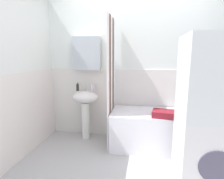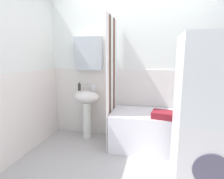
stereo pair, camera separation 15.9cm
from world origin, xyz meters
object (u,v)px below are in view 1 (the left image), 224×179
soap_dispenser (78,87)px  washer_dryer_stack (208,116)px  sink (85,104)px  bathtub (157,130)px  toothbrush_cup (92,88)px  towel_folded (165,114)px  conditioner_bottle (187,102)px  shampoo_bottle (195,103)px

soap_dispenser → washer_dryer_stack: bearing=-29.7°
sink → bathtub: sink is taller
sink → soap_dispenser: (-0.13, 0.02, 0.28)m
soap_dispenser → bathtub: 1.47m
toothbrush_cup → bathtub: bearing=-10.7°
soap_dispenser → towel_folded: soap_dispenser is taller
bathtub → conditioner_bottle: 0.67m
sink → toothbrush_cup: bearing=28.2°
sink → towel_folded: size_ratio=2.40×
towel_folded → bathtub: bearing=113.8°
toothbrush_cup → towel_folded: toothbrush_cup is taller
conditioner_bottle → sink: bearing=-176.6°
sink → conditioner_bottle: 1.67m
soap_dispenser → toothbrush_cup: size_ratio=1.43×
toothbrush_cup → conditioner_bottle: size_ratio=0.40×
soap_dispenser → washer_dryer_stack: size_ratio=0.09×
toothbrush_cup → towel_folded: (1.17, -0.41, -0.27)m
bathtub → conditioner_bottle: size_ratio=5.79×
bathtub → towel_folded: (0.09, -0.21, 0.33)m
soap_dispenser → conditioner_bottle: soap_dispenser is taller
washer_dryer_stack → shampoo_bottle: bearing=81.9°
conditioner_bottle → towel_folded: (-0.38, -0.45, -0.07)m
sink → washer_dryer_stack: bearing=-31.2°
toothbrush_cup → shampoo_bottle: 1.70m
toothbrush_cup → washer_dryer_stack: (1.53, -1.05, -0.07)m
toothbrush_cup → shampoo_bottle: (1.68, 0.04, -0.20)m
toothbrush_cup → washer_dryer_stack: bearing=-34.6°
sink → towel_folded: 1.33m
soap_dispenser → shampoo_bottle: 1.94m
bathtub → shampoo_bottle: size_ratio=6.02×
sink → conditioner_bottle: bearing=3.4°
shampoo_bottle → washer_dryer_stack: size_ratio=0.14×
soap_dispenser → towel_folded: (1.42, -0.37, -0.28)m
toothbrush_cup → towel_folded: 1.27m
conditioner_bottle → towel_folded: size_ratio=0.69×
conditioner_bottle → soap_dispenser: bearing=-177.4°
towel_folded → washer_dryer_stack: (0.36, -0.64, 0.20)m
sink → bathtub: bearing=-6.8°
sink → toothbrush_cup: size_ratio=8.56×
shampoo_bottle → soap_dispenser: bearing=-177.5°
shampoo_bottle → washer_dryer_stack: bearing=-98.1°
bathtub → washer_dryer_stack: 1.10m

